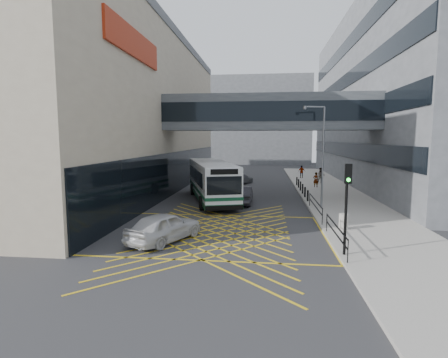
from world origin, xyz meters
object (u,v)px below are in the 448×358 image
(car_dark, at_px, (242,195))
(pedestrian_a, at_px, (316,180))
(traffic_light, at_px, (347,196))
(street_lamp, at_px, (321,151))
(pedestrian_b, at_px, (321,176))
(car_white, at_px, (164,227))
(pedestrian_c, at_px, (302,172))
(bus, at_px, (212,180))
(car_silver, at_px, (240,178))
(litter_bin, at_px, (343,221))

(car_dark, bearing_deg, pedestrian_a, -126.36)
(traffic_light, relative_size, street_lamp, 0.54)
(pedestrian_a, bearing_deg, pedestrian_b, -126.63)
(traffic_light, distance_m, street_lamp, 10.97)
(car_white, xyz_separation_m, pedestrian_b, (11.53, 23.76, 0.28))
(pedestrian_b, distance_m, pedestrian_c, 5.78)
(pedestrian_b, bearing_deg, traffic_light, -95.02)
(pedestrian_b, bearing_deg, street_lamp, -97.75)
(bus, bearing_deg, car_silver, 64.47)
(car_white, xyz_separation_m, litter_bin, (9.58, 2.98, -0.18))
(car_dark, height_order, pedestrian_b, pedestrian_b)
(pedestrian_a, bearing_deg, street_lamp, 64.51)
(pedestrian_b, bearing_deg, bus, -131.94)
(car_silver, bearing_deg, litter_bin, 133.52)
(car_dark, xyz_separation_m, pedestrian_a, (7.19, 9.52, 0.23))
(bus, distance_m, car_dark, 3.14)
(traffic_light, bearing_deg, pedestrian_a, 87.66)
(car_silver, xyz_separation_m, traffic_light, (6.39, -25.10, 2.15))
(traffic_light, bearing_deg, car_white, 171.73)
(car_white, distance_m, street_lamp, 13.49)
(car_white, distance_m, car_silver, 23.58)
(car_silver, distance_m, pedestrian_c, 9.64)
(car_white, bearing_deg, litter_bin, -137.79)
(car_silver, distance_m, pedestrian_a, 8.75)
(bus, relative_size, litter_bin, 13.71)
(car_silver, relative_size, street_lamp, 0.56)
(car_silver, relative_size, pedestrian_c, 2.61)
(litter_bin, height_order, pedestrian_b, pedestrian_b)
(car_dark, bearing_deg, bus, -23.08)
(car_dark, bearing_deg, litter_bin, 128.72)
(car_dark, relative_size, litter_bin, 5.20)
(street_lamp, xyz_separation_m, pedestrian_b, (2.36, 14.55, -3.35))
(car_silver, relative_size, litter_bin, 4.75)
(car_silver, bearing_deg, car_white, 108.37)
(bus, xyz_separation_m, pedestrian_a, (9.89, 8.32, -0.82))
(car_silver, bearing_deg, bus, 105.48)
(car_dark, xyz_separation_m, pedestrian_c, (6.62, 18.31, 0.25))
(pedestrian_c, bearing_deg, car_white, 69.62)
(bus, bearing_deg, pedestrian_b, 29.46)
(car_dark, bearing_deg, street_lamp, 163.68)
(car_silver, height_order, pedestrian_b, pedestrian_b)
(bus, bearing_deg, car_dark, -40.92)
(street_lamp, bearing_deg, traffic_light, -107.64)
(bus, bearing_deg, street_lamp, -36.35)
(pedestrian_a, xyz_separation_m, pedestrian_c, (-0.57, 8.80, 0.01))
(street_lamp, bearing_deg, bus, 145.92)
(pedestrian_a, bearing_deg, bus, 21.24)
(car_silver, relative_size, pedestrian_a, 2.65)
(car_white, bearing_deg, street_lamp, -109.98)
(bus, height_order, pedestrian_a, bus)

